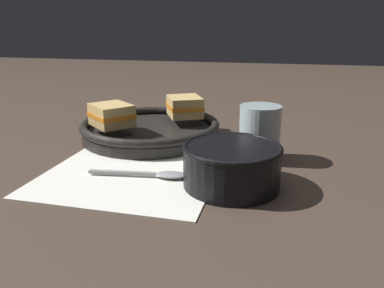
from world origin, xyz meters
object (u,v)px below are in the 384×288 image
Objects in this scene: skillet at (151,129)px; drinking_glass at (260,133)px; spoon at (158,174)px; soup_bowl at (232,163)px; sandwich_near_right at (185,106)px; sandwich_near_left at (112,115)px.

drinking_glass is at bearing -18.52° from skillet.
spoon is 0.55× the size of skillet.
spoon is at bearing -67.83° from skillet.
spoon is at bearing 179.09° from soup_bowl.
sandwich_near_right reaches higher than skillet.
skillet is at bearing 133.98° from soup_bowl.
skillet is 0.10m from sandwich_near_left.
sandwich_near_left is 1.03× the size of sandwich_near_right.
drinking_glass is (0.25, -0.08, 0.03)m from skillet.
spoon is 0.24m from skillet.
sandwich_near_left reaches higher than spoon.
soup_bowl is 0.31m from skillet.
skillet is at bearing -137.02° from sandwich_near_right.
sandwich_near_right is (-0.03, 0.28, 0.06)m from spoon.
sandwich_near_right is at bearing 87.95° from spoon.
drinking_glass is (0.03, 0.14, 0.01)m from soup_bowl.
sandwich_near_right reaches higher than spoon.
sandwich_near_right is at bearing 141.97° from drinking_glass.
soup_bowl is at bearing -62.09° from sandwich_near_right.
spoon is (-0.12, 0.00, -0.03)m from soup_bowl.
drinking_glass reaches higher than soup_bowl.
sandwich_near_right is 0.23m from drinking_glass.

